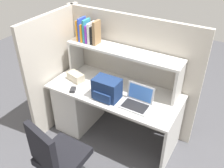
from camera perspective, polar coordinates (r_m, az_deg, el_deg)
The scene contains 12 objects.
ground_plane at distance 3.45m, azimuth 0.43°, elevation -11.47°, with size 8.00×8.00×0.00m, color #4C4C51.
desk at distance 3.35m, azimuth -5.33°, elevation -4.12°, with size 1.60×0.70×0.73m.
cubicle_partition_rear at distance 3.24m, azimuth 3.85°, elevation 2.49°, with size 1.84×0.05×1.55m, color #BCB5A8.
cubicle_partition_left at distance 3.37m, azimuth -12.59°, elevation 2.95°, with size 0.05×1.06×1.55m, color #BCB5A8.
overhead_hutch at distance 2.95m, azimuth 2.47°, elevation 6.07°, with size 1.44×0.28×0.45m.
reference_books_on_shelf at distance 3.09m, azimuth -5.37°, elevation 11.83°, with size 0.29×0.17×0.29m.
laptop at distance 2.74m, azimuth 5.81°, elevation -3.95°, with size 0.31×0.25×0.22m.
backpack at distance 2.80m, azimuth -1.17°, elevation -1.20°, with size 0.30×0.23×0.25m.
computer_mouse at distance 3.00m, azimuth -8.97°, elevation -1.31°, with size 0.06×0.10×0.03m, color #262628.
paper_cup at distance 3.04m, azimuth -3.56°, elevation 0.25°, with size 0.08×0.08×0.10m, color white.
tissue_box at distance 3.19m, azimuth -8.35°, elevation 1.66°, with size 0.22×0.12×0.10m, color #BFB299.
office_chair at distance 2.68m, azimuth -12.03°, elevation -17.31°, with size 0.52×0.53×0.93m.
Camera 1 is at (1.22, -2.13, 2.43)m, focal length 39.85 mm.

